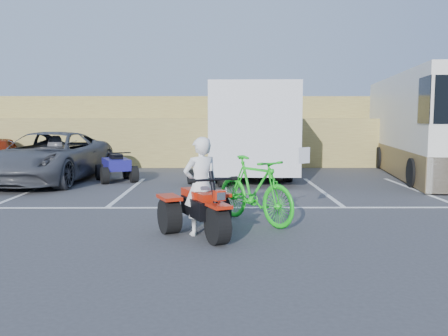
{
  "coord_description": "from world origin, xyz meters",
  "views": [
    {
      "loc": [
        -0.1,
        -8.2,
        2.04
      ],
      "look_at": [
        -0.04,
        1.56,
        1.0
      ],
      "focal_mm": 38.0,
      "sensor_mm": 36.0,
      "label": 1
    }
  ],
  "objects_px": {
    "quad_atv_green": "(206,186)",
    "rv_motorhome": "(426,133)",
    "red_trike_atv": "(204,236)",
    "rider": "(201,186)",
    "grey_pickup": "(49,157)",
    "quad_atv_blue": "(117,181)",
    "green_dirt_bike": "(254,190)",
    "cargo_trailer": "(252,128)"
  },
  "relations": [
    {
      "from": "rider",
      "to": "rv_motorhome",
      "type": "relative_size",
      "value": 0.17
    },
    {
      "from": "cargo_trailer",
      "to": "rider",
      "type": "bearing_deg",
      "value": -97.28
    },
    {
      "from": "rider",
      "to": "grey_pickup",
      "type": "bearing_deg",
      "value": -77.72
    },
    {
      "from": "green_dirt_bike",
      "to": "rv_motorhome",
      "type": "height_order",
      "value": "rv_motorhome"
    },
    {
      "from": "rv_motorhome",
      "to": "quad_atv_green",
      "type": "distance_m",
      "value": 8.35
    },
    {
      "from": "cargo_trailer",
      "to": "quad_atv_blue",
      "type": "distance_m",
      "value": 5.02
    },
    {
      "from": "grey_pickup",
      "to": "quad_atv_green",
      "type": "xyz_separation_m",
      "value": [
        5.02,
        -0.89,
        -0.79
      ]
    },
    {
      "from": "rider",
      "to": "quad_atv_blue",
      "type": "xyz_separation_m",
      "value": [
        -3.01,
        7.01,
        -0.86
      ]
    },
    {
      "from": "rider",
      "to": "quad_atv_green",
      "type": "bearing_deg",
      "value": -113.37
    },
    {
      "from": "red_trike_atv",
      "to": "green_dirt_bike",
      "type": "xyz_separation_m",
      "value": [
        0.94,
        1.08,
        0.65
      ]
    },
    {
      "from": "red_trike_atv",
      "to": "quad_atv_blue",
      "type": "distance_m",
      "value": 7.78
    },
    {
      "from": "grey_pickup",
      "to": "red_trike_atv",
      "type": "bearing_deg",
      "value": -49.21
    },
    {
      "from": "grey_pickup",
      "to": "quad_atv_blue",
      "type": "distance_m",
      "value": 2.26
    },
    {
      "from": "rider",
      "to": "rv_motorhome",
      "type": "bearing_deg",
      "value": -155.56
    },
    {
      "from": "green_dirt_bike",
      "to": "grey_pickup",
      "type": "height_order",
      "value": "grey_pickup"
    },
    {
      "from": "rider",
      "to": "grey_pickup",
      "type": "height_order",
      "value": "rider"
    },
    {
      "from": "rv_motorhome",
      "to": "quad_atv_blue",
      "type": "distance_m",
      "value": 10.9
    },
    {
      "from": "rv_motorhome",
      "to": "grey_pickup",
      "type": "bearing_deg",
      "value": -163.32
    },
    {
      "from": "red_trike_atv",
      "to": "rider",
      "type": "relative_size",
      "value": 0.97
    },
    {
      "from": "green_dirt_bike",
      "to": "grey_pickup",
      "type": "distance_m",
      "value": 8.54
    },
    {
      "from": "quad_atv_blue",
      "to": "rider",
      "type": "bearing_deg",
      "value": -89.95
    },
    {
      "from": "quad_atv_green",
      "to": "rv_motorhome",
      "type": "bearing_deg",
      "value": 7.2
    },
    {
      "from": "rv_motorhome",
      "to": "cargo_trailer",
      "type": "bearing_deg",
      "value": -170.4
    },
    {
      "from": "grey_pickup",
      "to": "rv_motorhome",
      "type": "height_order",
      "value": "rv_motorhome"
    },
    {
      "from": "grey_pickup",
      "to": "quad_atv_blue",
      "type": "height_order",
      "value": "grey_pickup"
    },
    {
      "from": "green_dirt_bike",
      "to": "red_trike_atv",
      "type": "bearing_deg",
      "value": -167.87
    },
    {
      "from": "cargo_trailer",
      "to": "quad_atv_blue",
      "type": "xyz_separation_m",
      "value": [
        -4.45,
        -1.6,
        -1.68
      ]
    },
    {
      "from": "cargo_trailer",
      "to": "rv_motorhome",
      "type": "bearing_deg",
      "value": 3.29
    },
    {
      "from": "red_trike_atv",
      "to": "rider",
      "type": "height_order",
      "value": "rider"
    },
    {
      "from": "red_trike_atv",
      "to": "rv_motorhome",
      "type": "xyz_separation_m",
      "value": [
        7.59,
        8.86,
        1.51
      ]
    },
    {
      "from": "cargo_trailer",
      "to": "quad_atv_green",
      "type": "relative_size",
      "value": 5.16
    },
    {
      "from": "green_dirt_bike",
      "to": "cargo_trailer",
      "type": "height_order",
      "value": "cargo_trailer"
    },
    {
      "from": "quad_atv_green",
      "to": "green_dirt_bike",
      "type": "bearing_deg",
      "value": -89.87
    },
    {
      "from": "green_dirt_bike",
      "to": "cargo_trailer",
      "type": "distance_m",
      "value": 7.74
    },
    {
      "from": "red_trike_atv",
      "to": "quad_atv_blue",
      "type": "height_order",
      "value": "red_trike_atv"
    },
    {
      "from": "red_trike_atv",
      "to": "quad_atv_green",
      "type": "height_order",
      "value": "red_trike_atv"
    },
    {
      "from": "red_trike_atv",
      "to": "green_dirt_bike",
      "type": "relative_size",
      "value": 0.77
    },
    {
      "from": "grey_pickup",
      "to": "cargo_trailer",
      "type": "bearing_deg",
      "value": 19.02
    },
    {
      "from": "red_trike_atv",
      "to": "grey_pickup",
      "type": "height_order",
      "value": "grey_pickup"
    },
    {
      "from": "red_trike_atv",
      "to": "rider",
      "type": "distance_m",
      "value": 0.87
    },
    {
      "from": "cargo_trailer",
      "to": "quad_atv_blue",
      "type": "bearing_deg",
      "value": -158.02
    },
    {
      "from": "green_dirt_bike",
      "to": "quad_atv_green",
      "type": "bearing_deg",
      "value": 65.28
    }
  ]
}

